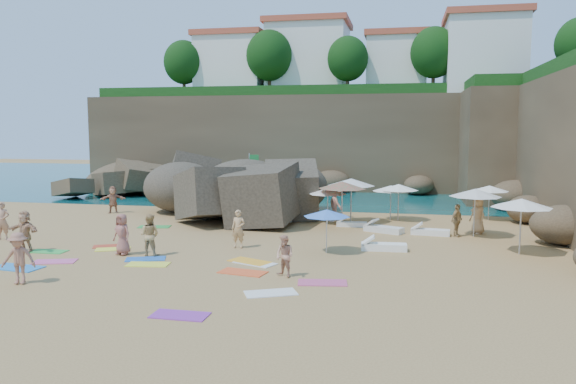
% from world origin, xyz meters
% --- Properties ---
extents(ground, '(120.00, 120.00, 0.00)m').
position_xyz_m(ground, '(0.00, 0.00, 0.00)').
color(ground, tan).
rests_on(ground, ground).
extents(seawater, '(120.00, 120.00, 0.00)m').
position_xyz_m(seawater, '(0.00, 30.00, 0.00)').
color(seawater, '#0C4751').
rests_on(seawater, ground).
extents(cliff_back, '(44.00, 8.00, 8.00)m').
position_xyz_m(cliff_back, '(2.00, 25.00, 4.00)').
color(cliff_back, brown).
rests_on(cliff_back, ground).
extents(cliff_corner, '(10.00, 12.00, 8.00)m').
position_xyz_m(cliff_corner, '(17.00, 20.00, 4.00)').
color(cliff_corner, brown).
rests_on(cliff_corner, ground).
extents(rock_promontory, '(12.00, 7.00, 2.00)m').
position_xyz_m(rock_promontory, '(-11.00, 16.00, 0.00)').
color(rock_promontory, brown).
rests_on(rock_promontory, ground).
extents(clifftop_buildings, '(28.48, 9.48, 7.00)m').
position_xyz_m(clifftop_buildings, '(2.96, 25.79, 11.24)').
color(clifftop_buildings, white).
rests_on(clifftop_buildings, cliff_back).
extents(clifftop_trees, '(35.60, 23.82, 4.40)m').
position_xyz_m(clifftop_trees, '(4.78, 19.52, 11.26)').
color(clifftop_trees, '#11380F').
rests_on(clifftop_trees, ground).
extents(marina_masts, '(3.10, 0.10, 6.00)m').
position_xyz_m(marina_masts, '(-16.50, 30.00, 3.00)').
color(marina_masts, white).
rests_on(marina_masts, ground).
extents(rock_outcrop, '(9.60, 7.92, 3.41)m').
position_xyz_m(rock_outcrop, '(-2.52, 7.05, 0.00)').
color(rock_outcrop, brown).
rests_on(rock_outcrop, ground).
extents(flag_pole, '(0.69, 0.15, 3.53)m').
position_xyz_m(flag_pole, '(-2.50, 12.24, 2.25)').
color(flag_pole, silver).
rests_on(flag_pole, ground).
extents(parasol_0, '(2.09, 2.09, 1.98)m').
position_xyz_m(parasol_0, '(0.80, 9.58, 1.82)').
color(parasol_0, silver).
rests_on(parasol_0, ground).
extents(parasol_1, '(2.10, 2.10, 1.99)m').
position_xyz_m(parasol_1, '(3.75, 5.30, 1.82)').
color(parasol_1, silver).
rests_on(parasol_1, ground).
extents(parasol_2, '(2.12, 2.12, 2.00)m').
position_xyz_m(parasol_2, '(7.10, 7.34, 1.84)').
color(parasol_2, silver).
rests_on(parasol_2, ground).
extents(parasol_4, '(2.12, 2.12, 2.00)m').
position_xyz_m(parasol_4, '(12.62, 8.50, 1.84)').
color(parasol_4, silver).
rests_on(parasol_4, ground).
extents(parasol_5, '(2.63, 2.63, 2.49)m').
position_xyz_m(parasol_5, '(4.96, 5.98, 2.28)').
color(parasol_5, silver).
rests_on(parasol_5, ground).
extents(parasol_6, '(2.56, 2.56, 2.43)m').
position_xyz_m(parasol_6, '(4.58, 4.82, 2.23)').
color(parasol_6, silver).
rests_on(parasol_6, ground).
extents(parasol_7, '(2.22, 2.22, 2.10)m').
position_xyz_m(parasol_7, '(7.53, 7.23, 1.93)').
color(parasol_7, silver).
rests_on(parasol_7, ground).
extents(parasol_8, '(2.48, 2.48, 2.35)m').
position_xyz_m(parasol_8, '(11.19, 3.18, 2.15)').
color(parasol_8, silver).
rests_on(parasol_8, ground).
extents(parasol_10, '(1.97, 1.97, 1.86)m').
position_xyz_m(parasol_10, '(4.65, -1.82, 1.71)').
color(parasol_10, silver).
rests_on(parasol_10, ground).
extents(parasol_11, '(2.48, 2.48, 2.35)m').
position_xyz_m(parasol_11, '(12.61, -0.40, 2.16)').
color(parasol_11, silver).
rests_on(parasol_11, ground).
extents(lounger_0, '(1.62, 0.67, 0.25)m').
position_xyz_m(lounger_0, '(0.92, 5.60, 0.12)').
color(lounger_0, white).
rests_on(lounger_0, ground).
extents(lounger_1, '(1.62, 0.60, 0.25)m').
position_xyz_m(lounger_1, '(5.12, 4.85, 0.12)').
color(lounger_1, white).
rests_on(lounger_1, ground).
extents(lounger_2, '(1.91, 0.81, 0.29)m').
position_xyz_m(lounger_2, '(9.14, 3.22, 0.14)').
color(lounger_2, white).
rests_on(lounger_2, ground).
extents(lounger_3, '(1.78, 1.02, 0.26)m').
position_xyz_m(lounger_3, '(3.24, 6.76, 0.13)').
color(lounger_3, white).
rests_on(lounger_3, ground).
extents(lounger_4, '(2.08, 1.43, 0.31)m').
position_xyz_m(lounger_4, '(6.86, 3.46, 0.15)').
color(lounger_4, silver).
rests_on(lounger_4, ground).
extents(lounger_5, '(1.97, 0.76, 0.30)m').
position_xyz_m(lounger_5, '(7.02, -0.80, 0.15)').
color(lounger_5, white).
rests_on(lounger_5, ground).
extents(towel_0, '(1.98, 1.14, 0.03)m').
position_xyz_m(towel_0, '(-6.46, -6.73, 0.02)').
color(towel_0, '#2781D2').
rests_on(towel_0, ground).
extents(towel_1, '(1.79, 1.25, 0.03)m').
position_xyz_m(towel_1, '(-5.66, -5.57, 0.01)').
color(towel_1, '#E05799').
rests_on(towel_1, ground).
extents(towel_2, '(1.90, 1.47, 0.03)m').
position_xyz_m(towel_2, '(1.90, -4.01, 0.01)').
color(towel_2, '#FFA928').
rests_on(towel_2, ground).
extents(towel_3, '(1.56, 0.81, 0.03)m').
position_xyz_m(towel_3, '(-7.04, -3.98, 0.01)').
color(towel_3, green).
rests_on(towel_3, ground).
extents(towel_4, '(1.64, 1.25, 0.03)m').
position_xyz_m(towel_4, '(-4.56, -2.99, 0.01)').
color(towel_4, '#F5F741').
rests_on(towel_4, ground).
extents(towel_5, '(1.84, 1.44, 0.03)m').
position_xyz_m(towel_5, '(3.69, -7.99, 0.01)').
color(towel_5, white).
rests_on(towel_5, ground).
extents(towel_6, '(1.62, 0.82, 0.03)m').
position_xyz_m(towel_6, '(1.68, -10.58, 0.01)').
color(towel_6, purple).
rests_on(towel_6, ground).
extents(towel_7, '(1.63, 1.27, 0.03)m').
position_xyz_m(towel_7, '(-5.01, -2.44, 0.01)').
color(towel_7, '#BF3B21').
rests_on(towel_7, ground).
extents(towel_8, '(1.74, 1.27, 0.03)m').
position_xyz_m(towel_8, '(-2.34, -4.43, 0.01)').
color(towel_8, blue).
rests_on(towel_8, ground).
extents(towel_9, '(1.78, 1.08, 0.03)m').
position_xyz_m(towel_9, '(5.14, -6.45, 0.01)').
color(towel_9, '#CB4F7C').
rests_on(towel_9, ground).
extents(towel_10, '(1.85, 1.16, 0.03)m').
position_xyz_m(towel_10, '(2.09, -5.66, 0.02)').
color(towel_10, '#FF5A28').
rests_on(towel_10, ground).
extents(towel_11, '(1.79, 1.13, 0.03)m').
position_xyz_m(towel_11, '(-5.21, 2.55, 0.01)').
color(towel_11, green).
rests_on(towel_11, ground).
extents(towel_12, '(1.71, 1.02, 0.03)m').
position_xyz_m(towel_12, '(-1.84, -5.25, 0.01)').
color(towel_12, '#F2FA41').
rests_on(towel_12, ground).
extents(towel_13, '(1.84, 1.40, 0.03)m').
position_xyz_m(towel_13, '(2.17, -4.21, 0.01)').
color(towel_13, white).
rests_on(towel_13, ground).
extents(person_stand_0, '(0.74, 0.58, 1.80)m').
position_xyz_m(person_stand_0, '(-10.76, -2.03, 0.90)').
color(person_stand_0, tan).
rests_on(person_stand_0, ground).
extents(person_stand_1, '(0.86, 0.67, 1.75)m').
position_xyz_m(person_stand_1, '(-2.43, -3.81, 0.87)').
color(person_stand_1, tan).
rests_on(person_stand_1, ground).
extents(person_stand_2, '(1.07, 1.23, 1.81)m').
position_xyz_m(person_stand_2, '(3.95, 7.36, 0.90)').
color(person_stand_2, tan).
rests_on(person_stand_2, ground).
extents(person_stand_3, '(0.84, 1.00, 1.60)m').
position_xyz_m(person_stand_3, '(10.37, 3.04, 0.80)').
color(person_stand_3, '#A78553').
rests_on(person_stand_3, ground).
extents(person_stand_4, '(0.95, 1.03, 1.88)m').
position_xyz_m(person_stand_4, '(11.46, 4.04, 0.94)').
color(person_stand_4, tan).
rests_on(person_stand_4, ground).
extents(person_stand_5, '(1.58, 1.12, 1.68)m').
position_xyz_m(person_stand_5, '(-9.88, 6.70, 0.84)').
color(person_stand_5, tan).
rests_on(person_stand_5, ground).
extents(person_lie_0, '(1.51, 1.96, 0.47)m').
position_xyz_m(person_lie_0, '(-4.86, -8.68, 0.23)').
color(person_lie_0, '#A56A52').
rests_on(person_lie_0, ground).
extents(person_lie_2, '(1.29, 1.87, 0.45)m').
position_xyz_m(person_lie_2, '(-3.62, -3.88, 0.23)').
color(person_lie_2, '#A15D50').
rests_on(person_lie_2, ground).
extents(person_lie_3, '(1.87, 1.97, 0.47)m').
position_xyz_m(person_lie_3, '(-7.95, -4.21, 0.23)').
color(person_lie_3, tan).
rests_on(person_lie_3, ground).
extents(person_lie_4, '(0.61, 1.66, 0.40)m').
position_xyz_m(person_lie_4, '(0.72, -1.62, 0.20)').
color(person_lie_4, tan).
rests_on(person_lie_4, ground).
extents(person_lie_5, '(1.37, 1.63, 0.56)m').
position_xyz_m(person_lie_5, '(3.72, -5.99, 0.28)').
color(person_lie_5, tan).
rests_on(person_lie_5, ground).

